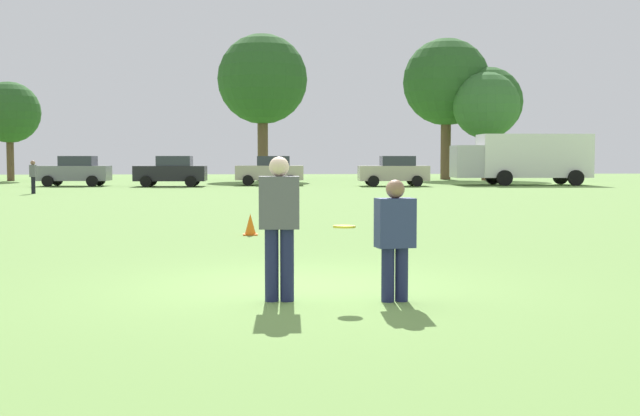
{
  "coord_description": "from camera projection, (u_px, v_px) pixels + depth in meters",
  "views": [
    {
      "loc": [
        -0.62,
        -10.42,
        1.71
      ],
      "look_at": [
        0.36,
        1.81,
        0.94
      ],
      "focal_mm": 44.83,
      "sensor_mm": 36.0,
      "label": 1
    }
  ],
  "objects": [
    {
      "name": "ground_plane",
      "position": [
        304.0,
        288.0,
        10.52
      ],
      "size": [
        146.28,
        146.28,
        0.0
      ],
      "primitive_type": "plane",
      "color": "#6B9347"
    },
    {
      "name": "player_thrower",
      "position": [
        279.0,
        220.0,
        9.46
      ],
      "size": [
        0.49,
        0.29,
        1.72
      ],
      "color": "#1E234C",
      "rests_on": "ground"
    },
    {
      "name": "player_defender",
      "position": [
        395.0,
        234.0,
        9.46
      ],
      "size": [
        0.48,
        0.33,
        1.45
      ],
      "color": "#1E234C",
      "rests_on": "ground"
    },
    {
      "name": "frisbee",
      "position": [
        344.0,
        227.0,
        9.42
      ],
      "size": [
        0.27,
        0.27,
        0.03
      ],
      "color": "yellow"
    },
    {
      "name": "traffic_cone",
      "position": [
        250.0,
        225.0,
        17.65
      ],
      "size": [
        0.32,
        0.32,
        0.48
      ],
      "color": "#D8590C",
      "rests_on": "ground"
    },
    {
      "name": "parked_car_center",
      "position": [
        75.0,
        171.0,
        48.28
      ],
      "size": [
        4.26,
        2.34,
        1.82
      ],
      "color": "slate",
      "rests_on": "ground"
    },
    {
      "name": "parked_car_mid_right",
      "position": [
        171.0,
        171.0,
        47.62
      ],
      "size": [
        4.26,
        2.34,
        1.82
      ],
      "color": "black",
      "rests_on": "ground"
    },
    {
      "name": "parked_car_near_right",
      "position": [
        270.0,
        170.0,
        49.76
      ],
      "size": [
        4.26,
        2.34,
        1.82
      ],
      "color": "#B7AD99",
      "rests_on": "ground"
    },
    {
      "name": "parked_car_far_right",
      "position": [
        394.0,
        171.0,
        48.27
      ],
      "size": [
        4.26,
        2.34,
        1.82
      ],
      "color": "#B7AD99",
      "rests_on": "ground"
    },
    {
      "name": "box_truck",
      "position": [
        524.0,
        157.0,
        50.03
      ],
      "size": [
        8.58,
        3.22,
        3.18
      ],
      "color": "white",
      "rests_on": "ground"
    },
    {
      "name": "bystander_sideline_watcher",
      "position": [
        33.0,
        175.0,
        37.9
      ],
      "size": [
        0.27,
        0.44,
        1.59
      ],
      "color": "black",
      "rests_on": "ground"
    },
    {
      "name": "tree_east_birch",
      "position": [
        9.0,
        113.0,
        58.6
      ],
      "size": [
        4.5,
        4.5,
        7.31
      ],
      "color": "brown",
      "rests_on": "ground"
    },
    {
      "name": "tree_east_oak",
      "position": [
        262.0,
        80.0,
        61.07
      ],
      "size": [
        6.88,
        6.88,
        11.18
      ],
      "color": "brown",
      "rests_on": "ground"
    },
    {
      "name": "tree_far_east_pine",
      "position": [
        446.0,
        82.0,
        62.78
      ],
      "size": [
        6.83,
        6.83,
        11.1
      ],
      "color": "brown",
      "rests_on": "ground"
    },
    {
      "name": "tree_far_west_pine",
      "position": [
        486.0,
        106.0,
        60.08
      ],
      "size": [
        5.03,
        5.03,
        8.17
      ],
      "color": "brown",
      "rests_on": "ground"
    },
    {
      "name": "tree_horizon_center",
      "position": [
        488.0,
        102.0,
        61.53
      ],
      "size": [
        5.36,
        5.36,
        8.7
      ],
      "color": "brown",
      "rests_on": "ground"
    }
  ]
}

